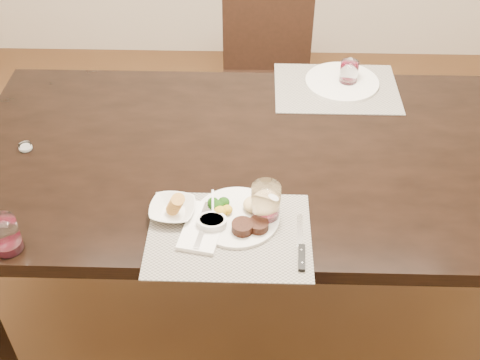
{
  "coord_description": "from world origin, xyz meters",
  "views": [
    {
      "loc": [
        -0.06,
        -1.54,
        1.99
      ],
      "look_at": [
        -0.09,
        -0.22,
        0.82
      ],
      "focal_mm": 45.0,
      "sensor_mm": 36.0,
      "label": 1
    }
  ],
  "objects_px": {
    "dinner_plate": "(241,216)",
    "cracker_bowl": "(173,210)",
    "steak_knife": "(301,251)",
    "far_plate": "(342,82)",
    "chair_far": "(267,70)",
    "wine_glass_near": "(266,204)"
  },
  "relations": [
    {
      "from": "steak_knife",
      "to": "far_plate",
      "type": "xyz_separation_m",
      "value": [
        0.2,
        0.86,
        0.0
      ]
    },
    {
      "from": "dinner_plate",
      "to": "cracker_bowl",
      "type": "distance_m",
      "value": 0.2
    },
    {
      "from": "wine_glass_near",
      "to": "cracker_bowl",
      "type": "bearing_deg",
      "value": 179.25
    },
    {
      "from": "dinner_plate",
      "to": "cracker_bowl",
      "type": "height_order",
      "value": "cracker_bowl"
    },
    {
      "from": "cracker_bowl",
      "to": "far_plate",
      "type": "xyz_separation_m",
      "value": [
        0.56,
        0.72,
        -0.01
      ]
    },
    {
      "from": "chair_far",
      "to": "steak_knife",
      "type": "bearing_deg",
      "value": -86.68
    },
    {
      "from": "chair_far",
      "to": "steak_knife",
      "type": "height_order",
      "value": "chair_far"
    },
    {
      "from": "steak_knife",
      "to": "far_plate",
      "type": "relative_size",
      "value": 0.77
    },
    {
      "from": "dinner_plate",
      "to": "chair_far",
      "type": "bearing_deg",
      "value": 100.16
    },
    {
      "from": "dinner_plate",
      "to": "far_plate",
      "type": "bearing_deg",
      "value": 77.96
    },
    {
      "from": "chair_far",
      "to": "cracker_bowl",
      "type": "distance_m",
      "value": 1.29
    },
    {
      "from": "dinner_plate",
      "to": "steak_knife",
      "type": "height_order",
      "value": "dinner_plate"
    },
    {
      "from": "cracker_bowl",
      "to": "steak_knife",
      "type": "bearing_deg",
      "value": -20.58
    },
    {
      "from": "dinner_plate",
      "to": "cracker_bowl",
      "type": "bearing_deg",
      "value": -170.02
    },
    {
      "from": "steak_knife",
      "to": "cracker_bowl",
      "type": "height_order",
      "value": "cracker_bowl"
    },
    {
      "from": "far_plate",
      "to": "steak_knife",
      "type": "bearing_deg",
      "value": -102.83
    },
    {
      "from": "chair_far",
      "to": "cracker_bowl",
      "type": "height_order",
      "value": "chair_far"
    },
    {
      "from": "dinner_plate",
      "to": "far_plate",
      "type": "height_order",
      "value": "dinner_plate"
    },
    {
      "from": "cracker_bowl",
      "to": "far_plate",
      "type": "distance_m",
      "value": 0.92
    },
    {
      "from": "dinner_plate",
      "to": "steak_knife",
      "type": "relative_size",
      "value": 1.15
    },
    {
      "from": "far_plate",
      "to": "chair_far",
      "type": "bearing_deg",
      "value": 118.46
    },
    {
      "from": "dinner_plate",
      "to": "steak_knife",
      "type": "bearing_deg",
      "value": -21.94
    }
  ]
}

